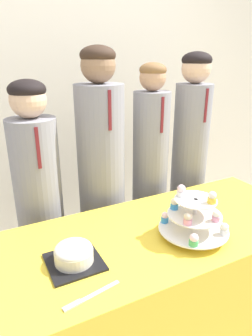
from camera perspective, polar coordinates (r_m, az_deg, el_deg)
name	(u,v)px	position (r m, az deg, el deg)	size (l,w,h in m)	color
wall_back	(76,87)	(2.54, -9.45, 14.92)	(9.00, 0.06, 2.70)	beige
table	(163,288)	(1.79, 7.07, -21.80)	(1.64, 0.70, 0.77)	yellow
round_cake	(74,254)	(1.31, -9.92, -15.80)	(0.22, 0.22, 0.10)	black
cake_knife	(83,300)	(1.18, -8.23, -23.67)	(0.23, 0.06, 0.01)	silver
cupcake_stand	(195,216)	(1.47, 12.96, -8.85)	(0.33, 0.33, 0.25)	silver
student_0	(41,211)	(1.88, -15.96, -7.87)	(0.27, 0.28, 1.48)	gray
student_1	(102,187)	(1.94, -4.62, -3.61)	(0.29, 0.30, 1.65)	gray
student_2	(150,182)	(2.11, 4.51, -2.75)	(0.24, 0.25, 1.55)	gray
student_3	(188,169)	(2.28, 11.79, -0.13)	(0.25, 0.26, 1.62)	gray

